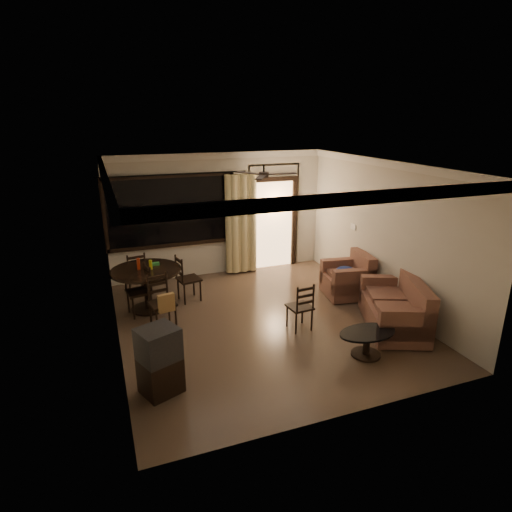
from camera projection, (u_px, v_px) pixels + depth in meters
name	position (u px, v px, depth m)	size (l,w,h in m)	color
ground	(263.00, 321.00, 7.79)	(5.50, 5.50, 0.00)	#7F6651
room_shell	(259.00, 202.00, 8.99)	(5.50, 6.70, 5.50)	beige
dining_table	(146.00, 278.00, 8.07)	(1.31, 1.31, 1.04)	black
dining_chair_west	(140.00, 300.00, 8.00)	(0.49, 0.49, 0.95)	black
dining_chair_east	(189.00, 287.00, 8.60)	(0.49, 0.49, 0.95)	black
dining_chair_south	(163.00, 311.00, 7.48)	(0.49, 0.54, 0.95)	black
dining_chair_north	(136.00, 283.00, 8.83)	(0.49, 0.49, 0.95)	black
tv_cabinet	(160.00, 361.00, 5.66)	(0.62, 0.60, 0.95)	black
sofa	(397.00, 309.00, 7.46)	(1.44, 1.85, 0.88)	#4E2924
armchair	(349.00, 279.00, 8.81)	(1.00, 1.00, 0.88)	#4E2924
coffee_table	(367.00, 340.00, 6.60)	(0.93, 0.56, 0.41)	black
side_chair	(300.00, 315.00, 7.43)	(0.42, 0.42, 0.88)	black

